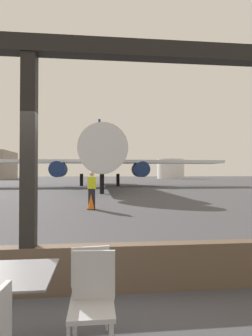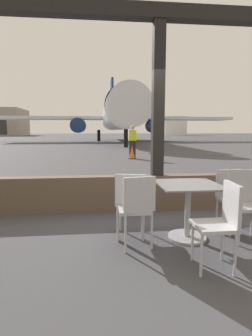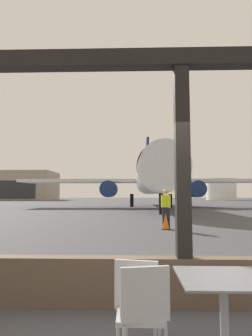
{
  "view_description": "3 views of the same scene",
  "coord_description": "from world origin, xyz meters",
  "px_view_note": "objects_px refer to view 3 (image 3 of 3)",
  "views": [
    {
      "loc": [
        0.93,
        -3.96,
        1.66
      ],
      "look_at": [
        3.44,
        19.72,
        2.12
      ],
      "focal_mm": 29.82,
      "sensor_mm": 36.0,
      "label": 1
    },
    {
      "loc": [
        -1.05,
        -4.67,
        1.46
      ],
      "look_at": [
        -0.64,
        -0.71,
        0.89
      ],
      "focal_mm": 28.06,
      "sensor_mm": 36.0,
      "label": 2
    },
    {
      "loc": [
        -0.66,
        -4.12,
        1.5
      ],
      "look_at": [
        -1.26,
        16.02,
        3.32
      ],
      "focal_mm": 31.68,
      "sensor_mm": 36.0,
      "label": 3
    }
  ],
  "objects_px": {
    "cafe_chair_aisle_right": "(138,299)",
    "distant_hangar": "(21,186)",
    "fuel_storage_tank": "(221,189)",
    "dining_table": "(224,312)",
    "airplane": "(152,178)",
    "ground_crew_worker": "(166,208)",
    "cafe_chair_window_left": "(143,309)",
    "traffic_cone": "(166,221)"
  },
  "relations": [
    {
      "from": "cafe_chair_aisle_right",
      "to": "ground_crew_worker",
      "type": "distance_m",
      "value": 10.46
    },
    {
      "from": "airplane",
      "to": "ground_crew_worker",
      "type": "relative_size",
      "value": 18.2
    },
    {
      "from": "cafe_chair_aisle_right",
      "to": "fuel_storage_tank",
      "type": "relative_size",
      "value": 0.11
    },
    {
      "from": "cafe_chair_window_left",
      "to": "cafe_chair_aisle_right",
      "type": "xyz_separation_m",
      "value": [
        -0.03,
        0.32,
        -0.02
      ]
    },
    {
      "from": "airplane",
      "to": "ground_crew_worker",
      "type": "bearing_deg",
      "value": -91.8
    },
    {
      "from": "cafe_chair_aisle_right",
      "to": "distant_hangar",
      "type": "relative_size",
      "value": 0.05
    },
    {
      "from": "cafe_chair_aisle_right",
      "to": "airplane",
      "type": "xyz_separation_m",
      "value": [
        2.0,
        31.26,
        2.92
      ]
    },
    {
      "from": "cafe_chair_aisle_right",
      "to": "airplane",
      "type": "distance_m",
      "value": 31.46
    },
    {
      "from": "cafe_chair_aisle_right",
      "to": "fuel_storage_tank",
      "type": "distance_m",
      "value": 88.17
    },
    {
      "from": "ground_crew_worker",
      "to": "traffic_cone",
      "type": "distance_m",
      "value": 0.57
    },
    {
      "from": "ground_crew_worker",
      "to": "distant_hangar",
      "type": "relative_size",
      "value": 0.09
    },
    {
      "from": "dining_table",
      "to": "ground_crew_worker",
      "type": "height_order",
      "value": "ground_crew_worker"
    },
    {
      "from": "dining_table",
      "to": "distant_hangar",
      "type": "relative_size",
      "value": 0.04
    },
    {
      "from": "dining_table",
      "to": "fuel_storage_tank",
      "type": "relative_size",
      "value": 0.09
    },
    {
      "from": "airplane",
      "to": "distant_hangar",
      "type": "xyz_separation_m",
      "value": [
        -36.37,
        54.19,
        0.76
      ]
    },
    {
      "from": "cafe_chair_window_left",
      "to": "cafe_chair_aisle_right",
      "type": "height_order",
      "value": "cafe_chair_window_left"
    },
    {
      "from": "cafe_chair_window_left",
      "to": "ground_crew_worker",
      "type": "bearing_deg",
      "value": 82.99
    },
    {
      "from": "cafe_chair_aisle_right",
      "to": "distant_hangar",
      "type": "height_order",
      "value": "distant_hangar"
    },
    {
      "from": "cafe_chair_window_left",
      "to": "fuel_storage_tank",
      "type": "relative_size",
      "value": 0.11
    },
    {
      "from": "dining_table",
      "to": "cafe_chair_window_left",
      "type": "height_order",
      "value": "cafe_chair_window_left"
    },
    {
      "from": "cafe_chair_window_left",
      "to": "ground_crew_worker",
      "type": "height_order",
      "value": "ground_crew_worker"
    },
    {
      "from": "airplane",
      "to": "fuel_storage_tank",
      "type": "distance_m",
      "value": 58.03
    },
    {
      "from": "dining_table",
      "to": "distant_hangar",
      "type": "distance_m",
      "value": 92.54
    },
    {
      "from": "distant_hangar",
      "to": "airplane",
      "type": "bearing_deg",
      "value": -56.13
    },
    {
      "from": "traffic_cone",
      "to": "fuel_storage_tank",
      "type": "height_order",
      "value": "fuel_storage_tank"
    },
    {
      "from": "dining_table",
      "to": "distant_hangar",
      "type": "xyz_separation_m",
      "value": [
        -35.13,
        85.52,
        3.75
      ]
    },
    {
      "from": "distant_hangar",
      "to": "dining_table",
      "type": "bearing_deg",
      "value": -67.67
    },
    {
      "from": "cafe_chair_window_left",
      "to": "cafe_chair_aisle_right",
      "type": "bearing_deg",
      "value": 95.64
    },
    {
      "from": "dining_table",
      "to": "fuel_storage_tank",
      "type": "xyz_separation_m",
      "value": [
        24.39,
        84.55,
        2.66
      ]
    },
    {
      "from": "cafe_chair_aisle_right",
      "to": "dining_table",
      "type": "bearing_deg",
      "value": -5.86
    },
    {
      "from": "ground_crew_worker",
      "to": "traffic_cone",
      "type": "bearing_deg",
      "value": -102.75
    },
    {
      "from": "distant_hangar",
      "to": "cafe_chair_aisle_right",
      "type": "bearing_deg",
      "value": -68.09
    },
    {
      "from": "cafe_chair_aisle_right",
      "to": "fuel_storage_tank",
      "type": "height_order",
      "value": "fuel_storage_tank"
    },
    {
      "from": "ground_crew_worker",
      "to": "distant_hangar",
      "type": "distance_m",
      "value": 83.21
    },
    {
      "from": "airplane",
      "to": "distant_hangar",
      "type": "height_order",
      "value": "airplane"
    },
    {
      "from": "cafe_chair_aisle_right",
      "to": "airplane",
      "type": "height_order",
      "value": "airplane"
    },
    {
      "from": "cafe_chair_aisle_right",
      "to": "ground_crew_worker",
      "type": "height_order",
      "value": "ground_crew_worker"
    },
    {
      "from": "dining_table",
      "to": "ground_crew_worker",
      "type": "relative_size",
      "value": 0.46
    },
    {
      "from": "traffic_cone",
      "to": "fuel_storage_tank",
      "type": "relative_size",
      "value": 0.09
    },
    {
      "from": "cafe_chair_aisle_right",
      "to": "airplane",
      "type": "relative_size",
      "value": 0.03
    },
    {
      "from": "ground_crew_worker",
      "to": "traffic_cone",
      "type": "xyz_separation_m",
      "value": [
        -0.03,
        -0.14,
        -0.55
      ]
    },
    {
      "from": "cafe_chair_window_left",
      "to": "fuel_storage_tank",
      "type": "height_order",
      "value": "fuel_storage_tank"
    }
  ]
}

